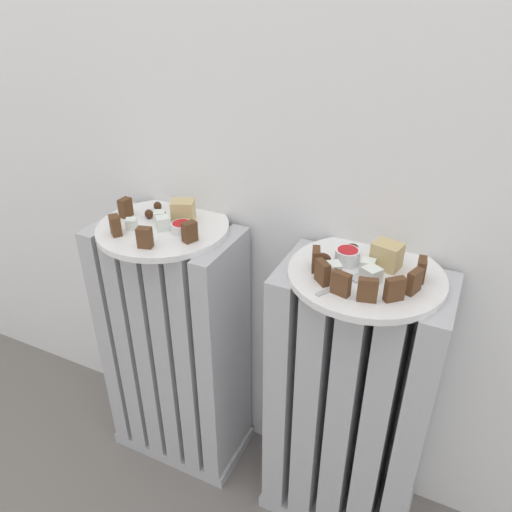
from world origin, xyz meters
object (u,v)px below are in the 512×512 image
Objects in this scene: radiator_right at (348,408)px; fork at (344,284)px; radiator_left at (176,350)px; jam_bowl_right at (347,256)px; plate_right at (366,275)px; jam_bowl_left at (182,227)px; plate_left at (163,228)px.

fork is at bearing -113.10° from radiator_right.
fork is at bearing -7.95° from radiator_left.
radiator_right is at bearing -20.06° from jam_bowl_right.
radiator_right is 2.32× the size of plate_right.
radiator_left is 0.52m from plate_right.
jam_bowl_left is at bearing -175.85° from jam_bowl_right.
plate_left is 0.39m from fork.
jam_bowl_right is 0.46× the size of fork.
fork is (-0.02, -0.05, 0.01)m from plate_right.
jam_bowl_right reaches higher than plate_right.
jam_bowl_right is (0.37, 0.01, 0.33)m from radiator_left.
radiator_right is 0.33m from fork.
plate_right is at bearing 1.47° from jam_bowl_left.
jam_bowl_right is at bearing 159.94° from radiator_right.
radiator_right is 0.49m from jam_bowl_left.
radiator_left is 0.41m from radiator_right.
plate_right is (0.00, 0.00, 0.31)m from radiator_right.
jam_bowl_right is at bearing 159.94° from plate_right.
radiator_right is at bearing -0.00° from radiator_left.
plate_left reaches higher than radiator_right.
jam_bowl_left is at bearing -178.53° from plate_right.
plate_right is at bearing -20.06° from jam_bowl_right.
plate_left is 0.37m from jam_bowl_right.
plate_left is (0.00, -0.00, 0.31)m from radiator_left.
radiator_left is at bearing 180.00° from radiator_right.
plate_right is 0.06m from fork.
jam_bowl_left is 1.01× the size of jam_bowl_right.
jam_bowl_left reaches higher than plate_right.
jam_bowl_left is at bearing -10.09° from radiator_left.
plate_left is 0.05m from jam_bowl_left.
plate_right is (0.41, 0.00, 0.00)m from plate_left.
plate_left is 0.41m from plate_right.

